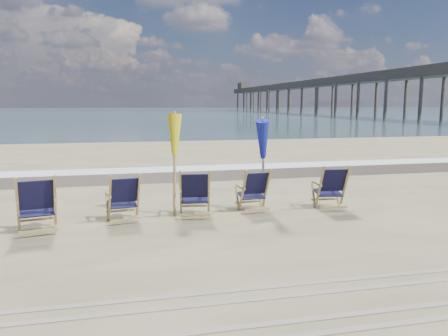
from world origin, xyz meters
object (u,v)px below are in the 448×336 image
at_px(beach_chair_4, 345,187).
at_px(umbrella_yellow, 174,140).
at_px(beach_chair_2, 209,194).
at_px(fishing_pier, 330,92).
at_px(beach_chair_0, 55,203).
at_px(beach_chair_3, 267,190).
at_px(umbrella_blue, 264,141).
at_px(beach_chair_1, 139,197).

bearing_deg(beach_chair_4, umbrella_yellow, -1.72).
height_order(beach_chair_2, fishing_pier, fishing_pier).
height_order(beach_chair_0, beach_chair_4, beach_chair_0).
xyz_separation_m(beach_chair_3, umbrella_blue, (-0.00, 0.26, 1.04)).
xyz_separation_m(beach_chair_1, beach_chair_4, (4.45, -0.05, 0.01)).
height_order(beach_chair_0, umbrella_blue, umbrella_blue).
relative_size(beach_chair_3, fishing_pier, 0.01).
height_order(beach_chair_1, beach_chair_3, beach_chair_1).
relative_size(beach_chair_2, beach_chair_3, 1.06).
height_order(beach_chair_0, umbrella_yellow, umbrella_yellow).
bearing_deg(umbrella_blue, fishing_pier, 62.73).
height_order(beach_chair_2, beach_chair_3, beach_chair_2).
distance_m(beach_chair_0, beach_chair_4, 5.96).
distance_m(beach_chair_2, beach_chair_4, 3.05).
bearing_deg(fishing_pier, beach_chair_3, -117.18).
bearing_deg(beach_chair_0, umbrella_blue, 179.97).
relative_size(beach_chair_2, beach_chair_4, 1.00).
relative_size(beach_chair_0, beach_chair_4, 1.08).
bearing_deg(beach_chair_0, beach_chair_3, 176.61).
relative_size(beach_chair_3, umbrella_blue, 0.47).
bearing_deg(umbrella_blue, beach_chair_1, -170.56).
bearing_deg(beach_chair_1, umbrella_yellow, -162.25).
bearing_deg(fishing_pier, umbrella_blue, -117.27).
bearing_deg(fishing_pier, beach_chair_0, -119.55).
distance_m(beach_chair_1, beach_chair_4, 4.46).
bearing_deg(umbrella_yellow, beach_chair_4, -7.07).
height_order(umbrella_yellow, umbrella_blue, umbrella_yellow).
distance_m(beach_chair_2, umbrella_blue, 1.73).
height_order(beach_chair_0, beach_chair_2, beach_chair_0).
distance_m(beach_chair_1, beach_chair_3, 2.74).
height_order(beach_chair_1, fishing_pier, fishing_pier).
bearing_deg(beach_chair_1, beach_chair_4, 169.28).
bearing_deg(beach_chair_1, umbrella_blue, 179.39).
relative_size(beach_chair_0, beach_chair_2, 1.07).
xyz_separation_m(beach_chair_1, beach_chair_2, (1.41, -0.04, 0.02)).
distance_m(umbrella_blue, fishing_pier, 81.24).
bearing_deg(beach_chair_3, umbrella_yellow, -10.64).
bearing_deg(fishing_pier, beach_chair_4, -116.02).
bearing_deg(beach_chair_1, beach_chair_0, 6.38).
distance_m(beach_chair_0, umbrella_blue, 4.42).
bearing_deg(fishing_pier, umbrella_yellow, -118.47).
bearing_deg(beach_chair_0, beach_chair_1, -175.55).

